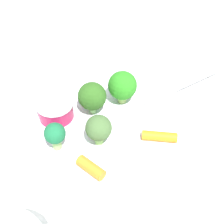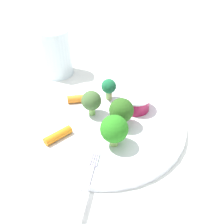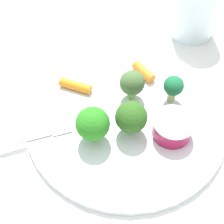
{
  "view_description": "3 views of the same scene",
  "coord_description": "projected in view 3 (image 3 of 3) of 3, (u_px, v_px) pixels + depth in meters",
  "views": [
    {
      "loc": [
        0.12,
        -0.3,
        0.36
      ],
      "look_at": [
        0.01,
        0.02,
        0.03
      ],
      "focal_mm": 50.04,
      "sensor_mm": 36.0,
      "label": 1
    },
    {
      "loc": [
        0.18,
        0.33,
        0.32
      ],
      "look_at": [
        -0.02,
        -0.01,
        0.02
      ],
      "focal_mm": 42.47,
      "sensor_mm": 36.0,
      "label": 2
    },
    {
      "loc": [
        -0.14,
        0.25,
        0.39
      ],
      "look_at": [
        0.02,
        0.01,
        0.02
      ],
      "focal_mm": 52.81,
      "sensor_mm": 36.0,
      "label": 3
    }
  ],
  "objects": [
    {
      "name": "broccoli_floret_3",
      "position": [
        173.0,
        87.0,
        0.48
      ],
      "size": [
        0.03,
        0.03,
        0.05
      ],
      "color": "#8CB364",
      "rests_on": "plate"
    },
    {
      "name": "broccoli_floret_1",
      "position": [
        93.0,
        124.0,
        0.43
      ],
      "size": [
        0.05,
        0.05,
        0.06
      ],
      "color": "#94B761",
      "rests_on": "plate"
    },
    {
      "name": "drinking_glass",
      "position": [
        196.0,
        7.0,
        0.57
      ],
      "size": [
        0.08,
        0.08,
        0.11
      ],
      "primitive_type": "cylinder",
      "color": "silver",
      "rests_on": "ground_plane"
    },
    {
      "name": "carrot_stick_0",
      "position": [
        76.0,
        85.0,
        0.51
      ],
      "size": [
        0.05,
        0.02,
        0.01
      ],
      "primitive_type": "cylinder",
      "rotation": [
        1.57,
        0.0,
        1.79
      ],
      "color": "orange",
      "rests_on": "plate"
    },
    {
      "name": "broccoli_floret_0",
      "position": [
        131.0,
        117.0,
        0.44
      ],
      "size": [
        0.04,
        0.04,
        0.05
      ],
      "color": "#83C56E",
      "rests_on": "plate"
    },
    {
      "name": "broccoli_floret_2",
      "position": [
        132.0,
        83.0,
        0.48
      ],
      "size": [
        0.04,
        0.04,
        0.05
      ],
      "color": "#84BA5F",
      "rests_on": "plate"
    },
    {
      "name": "fork",
      "position": [
        14.0,
        143.0,
        0.45
      ],
      "size": [
        0.11,
        0.14,
        0.0
      ],
      "color": "#B6B1C9",
      "rests_on": "plate"
    },
    {
      "name": "sauce_cup",
      "position": [
        172.0,
        127.0,
        0.45
      ],
      "size": [
        0.06,
        0.06,
        0.03
      ],
      "color": "#9A1741",
      "rests_on": "plate"
    },
    {
      "name": "carrot_stick_1",
      "position": [
        144.0,
        72.0,
        0.52
      ],
      "size": [
        0.04,
        0.03,
        0.02
      ],
      "primitive_type": "cylinder",
      "rotation": [
        1.57,
        0.0,
        4.35
      ],
      "color": "orange",
      "rests_on": "plate"
    },
    {
      "name": "ground_plane",
      "position": [
        126.0,
        119.0,
        0.49
      ],
      "size": [
        2.4,
        2.4,
        0.0
      ],
      "primitive_type": "plane",
      "color": "white"
    },
    {
      "name": "plate",
      "position": [
        126.0,
        117.0,
        0.49
      ],
      "size": [
        0.29,
        0.29,
        0.01
      ],
      "primitive_type": "cylinder",
      "color": "white",
      "rests_on": "ground_plane"
    }
  ]
}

